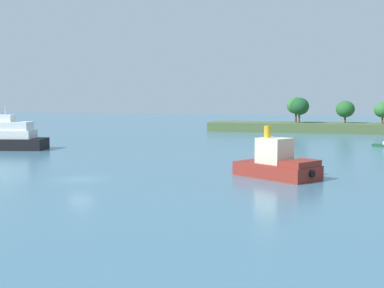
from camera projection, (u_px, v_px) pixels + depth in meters
The scene contains 3 objects.
ground_plane at pixel (80, 179), 49.20m from camera, with size 400.00×400.00×0.00m, color teal.
treeline_island at pixel (337, 122), 116.10m from camera, with size 55.73×10.72×9.38m.
tugboat at pixel (277, 164), 50.20m from camera, with size 9.36×8.15×5.21m.
Camera 1 is at (23.63, -43.98, 8.09)m, focal length 46.11 mm.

